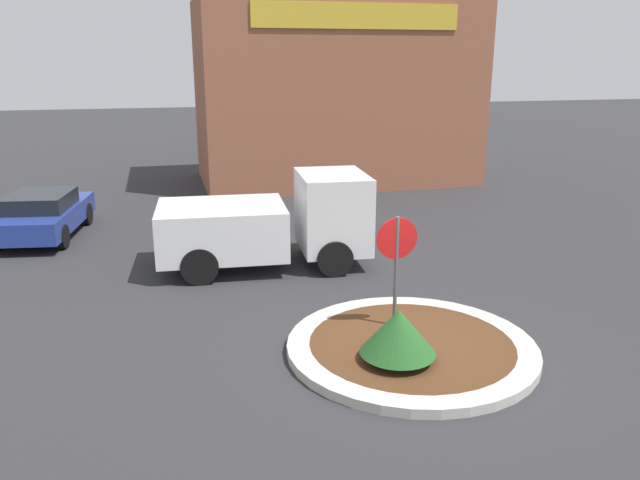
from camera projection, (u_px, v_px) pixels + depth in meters
name	position (u px, v px, depth m)	size (l,w,h in m)	color
ground_plane	(411.00, 351.00, 11.03)	(120.00, 120.00, 0.00)	#2D2D30
traffic_island	(411.00, 347.00, 11.01)	(4.40, 4.40, 0.17)	#BCB7AD
stop_sign	(396.00, 253.00, 11.31)	(0.77, 0.07, 2.27)	#4C4C51
island_shrub	(398.00, 332.00, 10.20)	(1.26, 1.26, 0.89)	brown
utility_truck	(271.00, 222.00, 15.34)	(5.23, 2.72, 2.27)	white
storefront_building	(334.00, 93.00, 25.77)	(11.00, 6.07, 7.26)	#93563D
parked_sedan_blue	(43.00, 214.00, 17.92)	(2.45, 4.43, 1.32)	navy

